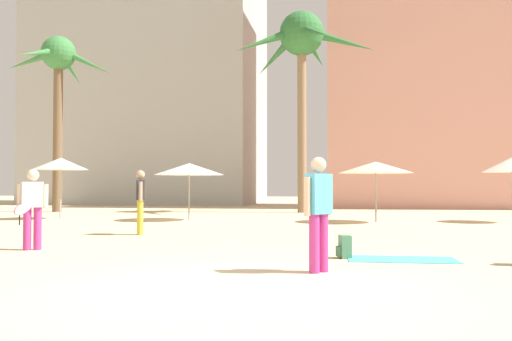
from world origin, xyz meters
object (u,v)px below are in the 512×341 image
at_px(backpack, 344,247).
at_px(person_far_left, 319,209).
at_px(cafe_umbrella_2, 512,165).
at_px(person_far_right, 29,206).
at_px(cafe_umbrella_0, 61,164).
at_px(beach_towel, 402,259).
at_px(cafe_umbrella_3, 376,167).
at_px(cafe_umbrella_1, 189,169).
at_px(palm_tree_left, 302,46).
at_px(person_near_right, 140,199).
at_px(palm_tree_far_left, 58,71).

xyz_separation_m(backpack, person_far_left, (-0.40, -1.72, 0.77)).
distance_m(cafe_umbrella_2, person_far_right, 16.49).
xyz_separation_m(cafe_umbrella_0, person_far_left, (10.72, -11.92, -1.23)).
height_order(cafe_umbrella_2, beach_towel, cafe_umbrella_2).
relative_size(cafe_umbrella_3, person_far_right, 1.10).
bearing_deg(cafe_umbrella_1, palm_tree_left, 60.42).
distance_m(beach_towel, person_far_right, 7.43).
height_order(cafe_umbrella_3, person_far_left, cafe_umbrella_3).
xyz_separation_m(palm_tree_left, cafe_umbrella_2, (8.07, -6.13, -6.26)).
bearing_deg(beach_towel, palm_tree_left, 99.88).
relative_size(cafe_umbrella_0, person_near_right, 1.40).
relative_size(palm_tree_far_left, cafe_umbrella_3, 3.32).
relative_size(cafe_umbrella_0, cafe_umbrella_2, 1.03).
distance_m(beach_towel, person_far_left, 2.39).
bearing_deg(cafe_umbrella_2, palm_tree_far_left, 166.61).
bearing_deg(person_far_right, cafe_umbrella_2, -75.20).
bearing_deg(cafe_umbrella_1, backpack, -60.33).
bearing_deg(cafe_umbrella_0, person_near_right, -47.43).
relative_size(cafe_umbrella_0, person_far_right, 0.99).
bearing_deg(beach_towel, person_far_right, 178.13).
height_order(cafe_umbrella_1, person_far_right, cafe_umbrella_1).
bearing_deg(person_near_right, palm_tree_left, 52.36).
bearing_deg(cafe_umbrella_3, person_far_right, -127.16).
xyz_separation_m(palm_tree_far_left, person_near_right, (8.92, -11.78, -6.24)).
distance_m(cafe_umbrella_2, cafe_umbrella_3, 4.97).
height_order(cafe_umbrella_1, person_far_left, cafe_umbrella_1).
height_order(cafe_umbrella_0, person_near_right, cafe_umbrella_0).
relative_size(palm_tree_far_left, cafe_umbrella_0, 3.68).
xyz_separation_m(palm_tree_far_left, cafe_umbrella_3, (15.55, -5.65, -5.21)).
distance_m(palm_tree_left, cafe_umbrella_3, 9.90).
xyz_separation_m(palm_tree_left, person_far_left, (1.56, -18.77, -7.38)).
bearing_deg(cafe_umbrella_3, cafe_umbrella_1, 179.27).
distance_m(cafe_umbrella_3, person_far_right, 12.54).
distance_m(cafe_umbrella_0, cafe_umbrella_2, 17.24).
height_order(palm_tree_far_left, palm_tree_left, palm_tree_left).
xyz_separation_m(palm_tree_far_left, backpack, (14.36, -15.79, -7.00)).
bearing_deg(palm_tree_left, cafe_umbrella_1, -119.58).
bearing_deg(person_far_left, cafe_umbrella_0, -8.26).
bearing_deg(cafe_umbrella_1, person_near_right, -86.37).
relative_size(palm_tree_far_left, cafe_umbrella_2, 3.81).
xyz_separation_m(cafe_umbrella_2, person_near_right, (-11.54, -6.91, -1.13)).
xyz_separation_m(cafe_umbrella_1, person_far_left, (5.43, -11.95, -0.99)).
relative_size(backpack, person_near_right, 0.24).
bearing_deg(cafe_umbrella_0, person_far_right, -64.54).
distance_m(palm_tree_left, cafe_umbrella_0, 12.99).
xyz_separation_m(cafe_umbrella_1, person_near_right, (0.39, -6.22, -1.00)).
height_order(palm_tree_left, cafe_umbrella_3, palm_tree_left).
relative_size(palm_tree_far_left, person_near_right, 5.16).
height_order(palm_tree_left, person_far_right, palm_tree_left).
bearing_deg(palm_tree_far_left, cafe_umbrella_2, -13.39).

